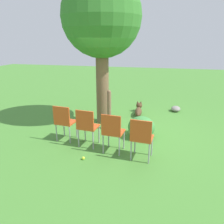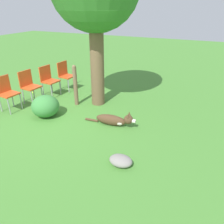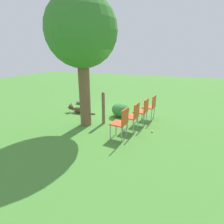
# 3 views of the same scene
# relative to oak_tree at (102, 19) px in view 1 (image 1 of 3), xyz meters

# --- Properties ---
(ground_plane) EXTENTS (30.00, 30.00, 0.00)m
(ground_plane) POSITION_rel_oak_tree_xyz_m (-0.45, -0.87, -2.99)
(ground_plane) COLOR #478433
(oak_tree) EXTENTS (2.20, 2.20, 4.15)m
(oak_tree) POSITION_rel_oak_tree_xyz_m (0.00, 0.00, 0.00)
(oak_tree) COLOR brown
(oak_tree) RESTS_ON ground_plane
(dog) EXTENTS (1.29, 0.28, 0.40)m
(dog) POSITION_rel_oak_tree_xyz_m (0.97, -1.00, -2.84)
(dog) COLOR #513823
(dog) RESTS_ON ground_plane
(fence_post) EXTENTS (0.11, 0.11, 1.16)m
(fence_post) POSITION_rel_oak_tree_xyz_m (-0.53, -0.34, -2.41)
(fence_post) COLOR brown
(fence_post) RESTS_ON ground_plane
(red_chair_0) EXTENTS (0.46, 0.48, 0.94)m
(red_chair_0) POSITION_rel_oak_tree_xyz_m (-2.01, -1.40, -2.44)
(red_chair_0) COLOR #D14C1E
(red_chair_0) RESTS_ON ground_plane
(red_chair_1) EXTENTS (0.46, 0.48, 0.94)m
(red_chair_1) POSITION_rel_oak_tree_xyz_m (-1.84, -0.74, -2.44)
(red_chair_1) COLOR #D14C1E
(red_chair_1) RESTS_ON ground_plane
(red_chair_2) EXTENTS (0.46, 0.48, 0.94)m
(red_chair_2) POSITION_rel_oak_tree_xyz_m (-1.68, -0.09, -2.44)
(red_chair_2) COLOR #D14C1E
(red_chair_2) RESTS_ON ground_plane
(red_chair_3) EXTENTS (0.46, 0.48, 0.94)m
(red_chair_3) POSITION_rel_oak_tree_xyz_m (-1.51, 0.57, -2.44)
(red_chair_3) COLOR #D14C1E
(red_chair_3) RESTS_ON ground_plane
(tennis_ball) EXTENTS (0.07, 0.07, 0.07)m
(tennis_ball) POSITION_rel_oak_tree_xyz_m (-2.30, -0.20, -2.96)
(tennis_ball) COLOR #CCE033
(tennis_ball) RESTS_ON ground_plane
(garden_rock) EXTENTS (0.43, 0.32, 0.18)m
(garden_rock) POSITION_rel_oak_tree_xyz_m (1.65, -2.27, -2.90)
(garden_rock) COLOR gray
(garden_rock) RESTS_ON ground_plane
(low_shrub) EXTENTS (0.70, 0.70, 0.56)m
(low_shrub) POSITION_rel_oak_tree_xyz_m (-0.84, -1.28, -2.71)
(low_shrub) COLOR #3D843D
(low_shrub) RESTS_ON ground_plane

